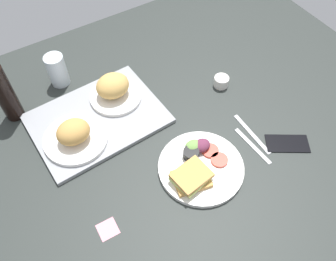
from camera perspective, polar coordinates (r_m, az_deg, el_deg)
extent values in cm
cube|color=#282D2B|center=(119.88, -0.06, -2.95)|extent=(190.00, 150.00, 3.00)
cube|color=gray|center=(127.00, -11.40, 1.87)|extent=(46.55, 35.14, 1.60)
cylinder|color=white|center=(121.63, -14.75, -1.24)|extent=(21.70, 21.70, 1.40)
ellipsoid|color=tan|center=(117.74, -15.16, -0.21)|extent=(11.10, 9.58, 7.57)
cylinder|color=white|center=(130.89, -8.48, 5.57)|extent=(19.04, 19.04, 1.40)
ellipsoid|color=tan|center=(127.88, -8.99, 7.21)|extent=(12.12, 10.47, 8.26)
cylinder|color=white|center=(113.77, 5.37, -6.00)|extent=(27.60, 27.60, 1.60)
cube|color=tan|center=(109.75, 3.80, -7.88)|extent=(12.65, 11.12, 1.40)
cube|color=#B2C66B|center=(108.70, 3.83, -7.58)|extent=(12.66, 11.13, 1.00)
cube|color=tan|center=(107.65, 3.87, -7.28)|extent=(12.12, 10.41, 1.40)
cylinder|color=#D14738|center=(114.53, 8.36, -4.76)|extent=(5.60, 5.60, 0.80)
cylinder|color=#D14738|center=(116.05, 6.90, -3.28)|extent=(5.60, 5.60, 0.80)
cylinder|color=black|center=(113.51, 3.78, -3.80)|extent=(5.20, 5.20, 3.00)
cylinder|color=#EFEACC|center=(112.58, 3.81, -3.50)|extent=(4.26, 4.26, 0.60)
ellipsoid|color=#729E4C|center=(114.74, 4.14, -2.61)|extent=(6.00, 4.80, 3.60)
ellipsoid|color=#6B2D47|center=(115.17, 5.47, -2.46)|extent=(6.00, 4.80, 3.60)
cylinder|color=silver|center=(139.36, -17.58, 9.34)|extent=(7.10, 7.10, 12.70)
cylinder|color=black|center=(130.25, -25.05, 5.43)|extent=(6.40, 6.40, 22.51)
cylinder|color=silver|center=(136.46, 8.65, 7.88)|extent=(5.60, 5.60, 4.00)
cube|color=#B7B7BC|center=(121.84, 13.61, -2.40)|extent=(2.20, 17.05, 0.50)
cube|color=#B7B7BC|center=(124.71, 13.49, -0.50)|extent=(1.88, 19.03, 0.50)
cube|color=black|center=(125.53, 18.85, -1.96)|extent=(16.01, 13.80, 0.80)
cube|color=pink|center=(106.72, -9.77, -15.53)|extent=(5.81, 5.81, 0.12)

